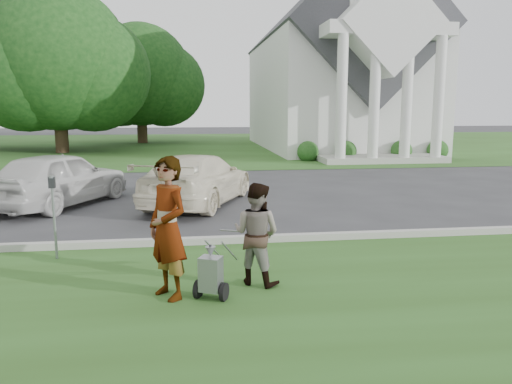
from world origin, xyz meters
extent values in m
plane|color=#333335|center=(0.00, 0.00, 0.00)|extent=(120.00, 120.00, 0.00)
cube|color=#2A4A19|center=(0.00, -3.00, 0.01)|extent=(80.00, 7.00, 0.01)
cube|color=#2A4A19|center=(0.00, 27.00, 0.01)|extent=(80.00, 30.00, 0.01)
cube|color=#9E9E93|center=(0.00, 0.55, 0.07)|extent=(80.00, 0.18, 0.15)
cube|color=white|center=(9.00, 24.00, 3.50)|extent=(9.00, 16.00, 7.00)
cube|color=#38383D|center=(9.00, 24.00, 7.00)|extent=(9.19, 17.00, 9.19)
cube|color=#9E9E93|center=(9.00, 14.80, 0.15)|extent=(6.20, 2.60, 0.30)
cylinder|color=white|center=(6.60, 13.80, 3.00)|extent=(0.50, 0.50, 6.00)
cylinder|color=white|center=(8.20, 13.80, 3.00)|extent=(0.50, 0.50, 6.00)
cylinder|color=white|center=(9.80, 13.80, 3.00)|extent=(0.50, 0.50, 6.00)
cylinder|color=white|center=(11.40, 13.80, 3.00)|extent=(0.50, 0.50, 6.00)
cube|color=white|center=(9.00, 14.60, 6.30)|extent=(6.20, 2.00, 0.60)
cube|color=white|center=(9.00, 14.60, 6.60)|extent=(5.09, 2.20, 5.09)
sphere|color=#1E4C19|center=(5.50, 15.70, 0.45)|extent=(1.10, 1.10, 1.10)
sphere|color=#1E4C19|center=(7.50, 15.70, 0.45)|extent=(1.10, 1.10, 1.10)
sphere|color=#1E4C19|center=(10.50, 15.70, 0.45)|extent=(1.10, 1.10, 1.10)
sphere|color=#1E4C19|center=(12.50, 15.70, 0.45)|extent=(1.10, 1.10, 1.10)
cylinder|color=#332316|center=(-8.00, 22.00, 1.60)|extent=(0.76, 0.76, 3.20)
sphere|color=#113A12|center=(-8.00, 22.00, 5.51)|extent=(8.40, 8.40, 8.40)
sphere|color=#113A12|center=(-6.11, 22.30, 4.67)|extent=(6.89, 6.89, 6.89)
sphere|color=#113A12|center=(-9.68, 21.70, 4.88)|extent=(7.22, 7.22, 7.22)
sphere|color=#113A12|center=(-11.93, 25.30, 5.21)|extent=(7.54, 7.54, 7.54)
cylinder|color=#332316|center=(-4.00, 30.00, 1.50)|extent=(0.76, 0.76, 3.00)
sphere|color=#113A12|center=(-4.00, 30.00, 5.09)|extent=(7.60, 7.60, 7.60)
sphere|color=#113A12|center=(-2.29, 30.30, 4.33)|extent=(6.23, 6.23, 6.23)
sphere|color=#113A12|center=(-5.52, 29.70, 4.52)|extent=(6.54, 6.54, 6.54)
cylinder|color=black|center=(-0.42, -2.26, 0.13)|extent=(0.17, 0.27, 0.27)
cylinder|color=black|center=(-0.06, -2.42, 0.13)|extent=(0.17, 0.27, 0.27)
cylinder|color=#2D2D33|center=(-0.24, -2.34, 0.13)|extent=(0.42, 0.22, 0.03)
cube|color=gray|center=(-0.24, -2.34, 0.38)|extent=(0.37, 0.34, 0.49)
cone|color=gray|center=(-0.24, -2.34, 0.70)|extent=(0.20, 0.20, 0.14)
cylinder|color=#2D2D33|center=(-0.24, -2.34, 0.78)|extent=(0.04, 0.04, 0.05)
cylinder|color=gray|center=(-0.17, -1.90, 0.60)|extent=(0.30, 0.61, 0.47)
cylinder|color=gray|center=(0.05, -2.00, 0.60)|extent=(0.30, 0.61, 0.47)
cylinder|color=gray|center=(0.08, -1.66, 0.82)|extent=(0.27, 0.14, 0.02)
imported|color=#999999|center=(-0.82, -2.19, 1.01)|extent=(0.82, 0.88, 2.01)
imported|color=#999999|center=(0.48, -1.79, 0.78)|extent=(0.96, 0.92, 1.56)
cylinder|color=gray|center=(-2.89, -0.08, 0.65)|extent=(0.05, 0.05, 1.30)
cube|color=#2D2D33|center=(-2.89, -0.08, 1.39)|extent=(0.11, 0.08, 0.20)
cylinder|color=gray|center=(-2.89, -0.08, 1.49)|extent=(0.10, 0.10, 0.03)
imported|color=silver|center=(-4.05, 5.03, 0.76)|extent=(3.57, 4.81, 1.52)
imported|color=#F0E7CB|center=(-0.28, 4.78, 0.71)|extent=(3.64, 5.25, 1.41)
camera|label=1|loc=(-0.50, -9.06, 2.69)|focal=35.00mm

